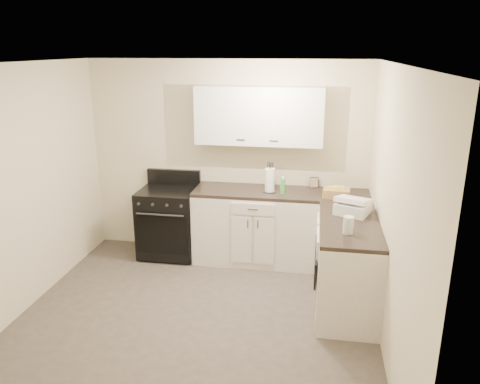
% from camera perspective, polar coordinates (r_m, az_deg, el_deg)
% --- Properties ---
extents(floor, '(3.60, 3.60, 0.00)m').
position_cam_1_polar(floor, '(4.91, -5.55, -15.32)').
color(floor, '#473F38').
rests_on(floor, ground).
extents(ceiling, '(3.60, 3.60, 0.00)m').
position_cam_1_polar(ceiling, '(4.14, -6.58, 15.26)').
color(ceiling, white).
rests_on(ceiling, wall_back).
extents(wall_back, '(3.60, 0.00, 3.60)m').
position_cam_1_polar(wall_back, '(6.05, -1.55, 4.03)').
color(wall_back, beige).
rests_on(wall_back, ground).
extents(wall_right, '(0.00, 3.60, 3.60)m').
position_cam_1_polar(wall_right, '(4.27, 17.99, -2.56)').
color(wall_right, beige).
rests_on(wall_right, ground).
extents(wall_left, '(0.00, 3.60, 3.60)m').
position_cam_1_polar(wall_left, '(5.13, -25.80, -0.17)').
color(wall_left, beige).
rests_on(wall_left, ground).
extents(wall_front, '(3.60, 0.00, 3.60)m').
position_cam_1_polar(wall_front, '(2.82, -15.89, -12.94)').
color(wall_front, beige).
rests_on(wall_front, ground).
extents(base_cabinets_back, '(1.55, 0.60, 0.90)m').
position_cam_1_polar(base_cabinets_back, '(5.95, 2.00, -4.31)').
color(base_cabinets_back, beige).
rests_on(base_cabinets_back, floor).
extents(base_cabinets_right, '(0.60, 1.90, 0.90)m').
position_cam_1_polar(base_cabinets_right, '(5.32, 12.72, -7.46)').
color(base_cabinets_right, beige).
rests_on(base_cabinets_right, floor).
extents(countertop_back, '(1.55, 0.60, 0.04)m').
position_cam_1_polar(countertop_back, '(5.79, 2.05, 0.01)').
color(countertop_back, black).
rests_on(countertop_back, base_cabinets_back).
extents(countertop_right, '(0.60, 1.90, 0.04)m').
position_cam_1_polar(countertop_right, '(5.14, 13.06, -2.69)').
color(countertop_right, black).
rests_on(countertop_right, base_cabinets_right).
extents(upper_cabinets, '(1.55, 0.30, 0.70)m').
position_cam_1_polar(upper_cabinets, '(5.73, 2.34, 9.27)').
color(upper_cabinets, white).
rests_on(upper_cabinets, wall_back).
extents(stove, '(0.72, 0.61, 0.87)m').
position_cam_1_polar(stove, '(6.16, -8.67, -3.62)').
color(stove, black).
rests_on(stove, floor).
extents(knife_block, '(0.13, 0.12, 0.25)m').
position_cam_1_polar(knife_block, '(5.81, 3.68, 1.57)').
color(knife_block, tan).
rests_on(knife_block, countertop_back).
extents(paper_towel, '(0.16, 0.16, 0.29)m').
position_cam_1_polar(paper_towel, '(5.69, 3.66, 1.44)').
color(paper_towel, white).
rests_on(paper_towel, countertop_back).
extents(soap_bottle, '(0.08, 0.08, 0.19)m').
position_cam_1_polar(soap_bottle, '(5.65, 5.24, 0.70)').
color(soap_bottle, green).
rests_on(soap_bottle, countertop_back).
extents(picture_frame, '(0.11, 0.05, 0.13)m').
position_cam_1_polar(picture_frame, '(5.95, 9.01, 1.17)').
color(picture_frame, black).
rests_on(picture_frame, countertop_back).
extents(wicker_basket, '(0.32, 0.23, 0.10)m').
position_cam_1_polar(wicker_basket, '(5.62, 11.66, -0.13)').
color(wicker_basket, '#A8834F').
rests_on(wicker_basket, countertop_right).
extents(countertop_grill, '(0.42, 0.41, 0.12)m').
position_cam_1_polar(countertop_grill, '(5.10, 13.56, -1.94)').
color(countertop_grill, white).
rests_on(countertop_grill, countertop_right).
extents(glass_jar, '(0.12, 0.12, 0.17)m').
position_cam_1_polar(glass_jar, '(4.56, 13.06, -3.94)').
color(glass_jar, silver).
rests_on(glass_jar, countertop_right).
extents(oven_mitt_near, '(0.02, 0.16, 0.28)m').
position_cam_1_polar(oven_mitt_near, '(4.79, 9.16, -9.87)').
color(oven_mitt_near, black).
rests_on(oven_mitt_near, base_cabinets_right).
extents(oven_mitt_far, '(0.02, 0.14, 0.24)m').
position_cam_1_polar(oven_mitt_far, '(5.04, 9.21, -8.10)').
color(oven_mitt_far, black).
rests_on(oven_mitt_far, base_cabinets_right).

